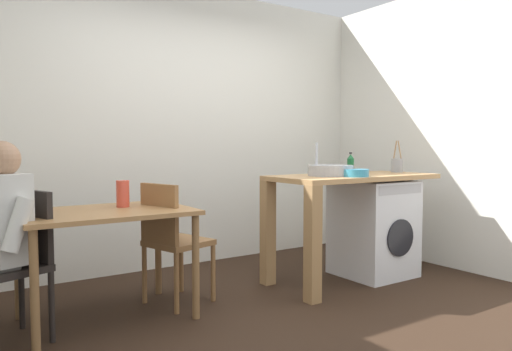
% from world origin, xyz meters
% --- Properties ---
extents(ground_plane, '(5.46, 5.46, 0.00)m').
position_xyz_m(ground_plane, '(0.00, 0.00, 0.00)').
color(ground_plane, black).
extents(wall_back, '(4.60, 0.10, 2.70)m').
position_xyz_m(wall_back, '(0.00, 1.75, 1.35)').
color(wall_back, silver).
rests_on(wall_back, ground_plane).
extents(wall_counter_side, '(0.10, 3.80, 2.70)m').
position_xyz_m(wall_counter_side, '(2.15, 0.00, 1.35)').
color(wall_counter_side, silver).
rests_on(wall_counter_side, ground_plane).
extents(dining_table, '(1.10, 0.76, 0.74)m').
position_xyz_m(dining_table, '(-1.04, 0.64, 0.64)').
color(dining_table, '#9E7042').
rests_on(dining_table, ground_plane).
extents(chair_person_seat, '(0.51, 0.51, 0.90)m').
position_xyz_m(chair_person_seat, '(-1.59, 0.56, 0.51)').
color(chair_person_seat, black).
rests_on(chair_person_seat, ground_plane).
extents(chair_opposite, '(0.50, 0.50, 0.90)m').
position_xyz_m(chair_opposite, '(-0.57, 0.67, 0.51)').
color(chair_opposite, olive).
rests_on(chair_opposite, ground_plane).
extents(kitchen_counter, '(1.50, 0.68, 0.92)m').
position_xyz_m(kitchen_counter, '(0.82, 0.41, 0.76)').
color(kitchen_counter, tan).
rests_on(kitchen_counter, ground_plane).
extents(washing_machine, '(0.60, 0.61, 0.86)m').
position_xyz_m(washing_machine, '(1.29, 0.41, 0.43)').
color(washing_machine, silver).
rests_on(washing_machine, ground_plane).
extents(sink_basin, '(0.38, 0.38, 0.09)m').
position_xyz_m(sink_basin, '(0.77, 0.41, 0.97)').
color(sink_basin, '#9EA0A5').
rests_on(sink_basin, kitchen_counter).
extents(tap, '(0.02, 0.02, 0.28)m').
position_xyz_m(tap, '(0.77, 0.59, 1.06)').
color(tap, '#B2B2B7').
rests_on(tap, kitchen_counter).
extents(bottle_tall_green, '(0.06, 0.06, 0.19)m').
position_xyz_m(bottle_tall_green, '(1.08, 0.50, 1.01)').
color(bottle_tall_green, '#19592D').
rests_on(bottle_tall_green, kitchen_counter).
extents(mixing_bowl, '(0.22, 0.22, 0.06)m').
position_xyz_m(mixing_bowl, '(0.85, 0.21, 0.95)').
color(mixing_bowl, teal).
rests_on(mixing_bowl, kitchen_counter).
extents(utensil_crock, '(0.11, 0.11, 0.30)m').
position_xyz_m(utensil_crock, '(1.66, 0.46, 0.99)').
color(utensil_crock, gray).
rests_on(utensil_crock, kitchen_counter).
extents(vase, '(0.09, 0.09, 0.19)m').
position_xyz_m(vase, '(-0.89, 0.74, 0.83)').
color(vase, '#D84C38').
rests_on(vase, dining_table).
extents(scissors, '(0.15, 0.06, 0.01)m').
position_xyz_m(scissors, '(0.98, 0.31, 0.92)').
color(scissors, '#B2B2B7').
rests_on(scissors, kitchen_counter).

